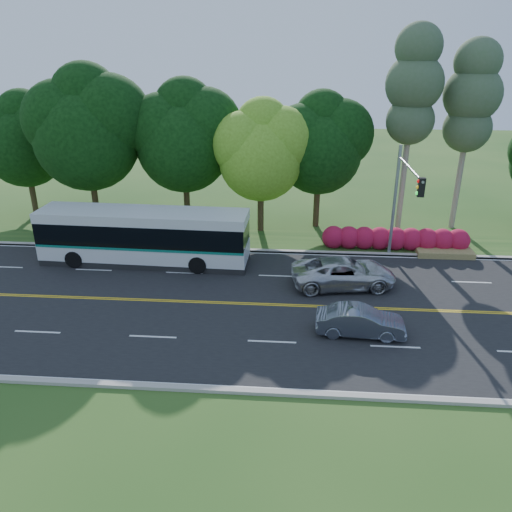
# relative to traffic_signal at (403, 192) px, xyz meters

# --- Properties ---
(ground) EXTENTS (120.00, 120.00, 0.00)m
(ground) POSITION_rel_traffic_signal_xyz_m (-6.49, -5.40, -4.67)
(ground) COLOR #224A18
(ground) RESTS_ON ground
(road) EXTENTS (60.00, 14.00, 0.02)m
(road) POSITION_rel_traffic_signal_xyz_m (-6.49, -5.40, -4.66)
(road) COLOR black
(road) RESTS_ON ground
(curb_north) EXTENTS (60.00, 0.30, 0.15)m
(curb_north) POSITION_rel_traffic_signal_xyz_m (-6.49, 1.75, -4.60)
(curb_north) COLOR #A7A197
(curb_north) RESTS_ON ground
(curb_south) EXTENTS (60.00, 0.30, 0.15)m
(curb_south) POSITION_rel_traffic_signal_xyz_m (-6.49, -12.55, -4.60)
(curb_south) COLOR #A7A197
(curb_south) RESTS_ON ground
(grass_verge) EXTENTS (60.00, 4.00, 0.10)m
(grass_verge) POSITION_rel_traffic_signal_xyz_m (-6.49, 3.60, -4.62)
(grass_verge) COLOR #224A18
(grass_verge) RESTS_ON ground
(lane_markings) EXTENTS (57.60, 13.82, 0.00)m
(lane_markings) POSITION_rel_traffic_signal_xyz_m (-6.59, -5.40, -4.65)
(lane_markings) COLOR gold
(lane_markings) RESTS_ON road
(tree_row) EXTENTS (44.70, 9.10, 13.84)m
(tree_row) POSITION_rel_traffic_signal_xyz_m (-11.65, 6.73, 2.06)
(tree_row) COLOR #322516
(tree_row) RESTS_ON ground
(bougainvillea_hedge) EXTENTS (9.50, 2.25, 1.50)m
(bougainvillea_hedge) POSITION_rel_traffic_signal_xyz_m (0.69, 2.75, -3.95)
(bougainvillea_hedge) COLOR #A30D3B
(bougainvillea_hedge) RESTS_ON ground
(traffic_signal) EXTENTS (0.42, 6.10, 7.00)m
(traffic_signal) POSITION_rel_traffic_signal_xyz_m (0.00, 0.00, 0.00)
(traffic_signal) COLOR gray
(traffic_signal) RESTS_ON ground
(transit_bus) EXTENTS (12.70, 3.18, 3.30)m
(transit_bus) POSITION_rel_traffic_signal_xyz_m (-15.19, -0.49, -3.02)
(transit_bus) COLOR silver
(transit_bus) RESTS_ON road
(sedan) EXTENTS (4.14, 1.64, 1.34)m
(sedan) POSITION_rel_traffic_signal_xyz_m (-2.98, -7.94, -3.98)
(sedan) COLOR slate
(sedan) RESTS_ON road
(suv) EXTENTS (6.02, 3.39, 1.59)m
(suv) POSITION_rel_traffic_signal_xyz_m (-3.32, -2.91, -3.86)
(suv) COLOR silver
(suv) RESTS_ON road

